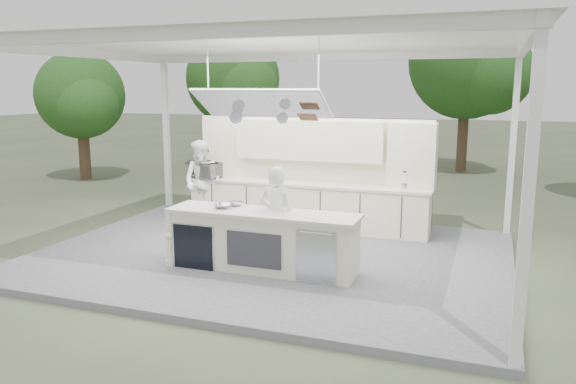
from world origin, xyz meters
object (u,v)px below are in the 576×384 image
at_px(back_counter, 306,205).
at_px(demo_island, 261,241).
at_px(head_chef, 277,217).
at_px(sous_chef, 202,182).

bearing_deg(back_counter, demo_island, -86.37).
xyz_separation_m(head_chef, sous_chef, (-2.57, 2.25, 0.06)).
height_order(back_counter, head_chef, head_chef).
bearing_deg(head_chef, sous_chef, -39.18).
bearing_deg(sous_chef, demo_island, -41.91).
height_order(back_counter, sous_chef, sous_chef).
bearing_deg(demo_island, head_chef, 49.17).
xyz_separation_m(demo_island, head_chef, (0.18, 0.21, 0.35)).
relative_size(back_counter, head_chef, 3.07).
distance_m(back_counter, sous_chef, 2.27).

